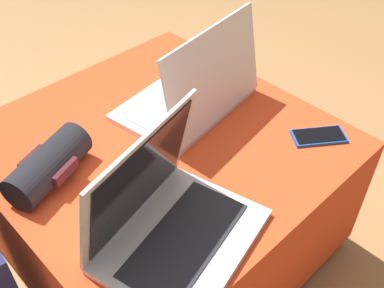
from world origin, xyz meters
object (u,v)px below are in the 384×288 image
cell_phone (319,136)px  laptop_near (168,219)px  laptop_far (194,93)px  wrist_brace (49,165)px

cell_phone → laptop_near: bearing=-58.3°
laptop_far → wrist_brace: laptop_far is taller
laptop_near → laptop_far: laptop_far is taller
laptop_far → cell_phone: laptop_far is taller
laptop_near → wrist_brace: 0.32m
laptop_far → cell_phone: 0.35m
laptop_near → cell_phone: 0.49m
cell_phone → wrist_brace: size_ratio=0.63×
laptop_near → laptop_far: size_ratio=0.94×
laptop_near → cell_phone: size_ratio=2.53×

